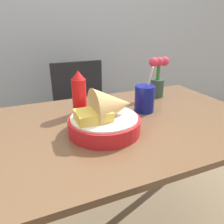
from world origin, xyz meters
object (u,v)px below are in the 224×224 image
(ketchup_bottle, at_px, (79,94))
(drink_cup, at_px, (144,100))
(flower_vase, at_px, (158,77))
(food_basket, at_px, (107,117))
(chair_far_window, at_px, (82,110))

(ketchup_bottle, distance_m, drink_cup, 0.31)
(ketchup_bottle, xyz_separation_m, flower_vase, (0.48, 0.09, 0.01))
(food_basket, distance_m, drink_cup, 0.28)
(food_basket, relative_size, drink_cup, 1.28)
(food_basket, distance_m, flower_vase, 0.53)
(food_basket, height_order, ketchup_bottle, ketchup_bottle)
(food_basket, bearing_deg, ketchup_bottle, 103.44)
(chair_far_window, height_order, ketchup_bottle, ketchup_bottle)
(food_basket, bearing_deg, flower_vase, 34.81)
(chair_far_window, distance_m, drink_cup, 0.79)
(food_basket, xyz_separation_m, ketchup_bottle, (-0.05, 0.21, 0.04))
(chair_far_window, distance_m, ketchup_bottle, 0.74)
(ketchup_bottle, bearing_deg, drink_cup, -15.75)
(food_basket, xyz_separation_m, flower_vase, (0.43, 0.30, 0.05))
(chair_far_window, xyz_separation_m, ketchup_bottle, (-0.18, -0.64, 0.34))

